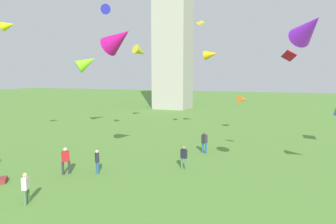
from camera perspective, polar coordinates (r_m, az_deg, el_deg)
The scene contains 15 objects.
person_0 at distance 20.28m, azimuth 3.17°, elevation -8.74°, with size 0.49×0.38×1.65m.
person_2 at distance 19.96m, azimuth -13.91°, elevation -9.27°, with size 0.46×0.47×1.61m.
person_3 at distance 20.35m, azimuth -19.68°, elevation -8.82°, with size 0.51×0.54×1.82m.
person_4 at distance 16.63m, azimuth -26.43°, elevation -13.10°, with size 0.40×0.49×1.64m.
person_5 at distance 24.51m, azimuth 7.25°, elevation -5.75°, with size 0.55×0.49×1.83m.
kite_flying_0 at distance 19.85m, azimuth 22.91°, elevation 10.27°, with size 0.95×0.97×0.72m.
kite_flying_1 at distance 35.68m, azimuth -15.88°, elevation 9.42°, with size 3.10×3.00×2.47m.
kite_flying_4 at distance 34.06m, azimuth 14.67°, elevation 2.47°, with size 1.44×1.57×0.97m.
kite_flying_5 at distance 32.09m, azimuth 8.58°, elevation 11.28°, with size 1.70×1.25×1.20m.
kite_flying_6 at distance 19.65m, azimuth -9.85°, elevation 14.12°, with size 2.55×1.72×2.14m.
kite_flying_7 at distance 15.11m, azimuth 26.16°, elevation 14.75°, with size 1.90×2.16×1.68m.
kite_flying_8 at distance 38.00m, azimuth -5.56°, elevation 11.86°, with size 1.95×2.37×1.77m.
kite_flying_9 at distance 27.20m, azimuth -12.67°, elevation 19.48°, with size 1.66×1.61×1.21m.
kite_flying_10 at distance 31.18m, azimuth -29.15°, elevation 14.82°, with size 1.41×1.03×1.02m.
kite_flying_11 at distance 28.50m, azimuth 6.42°, elevation 17.20°, with size 1.07×1.03×0.67m.
Camera 1 is at (8.26, -2.91, 6.48)m, focal length 30.65 mm.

